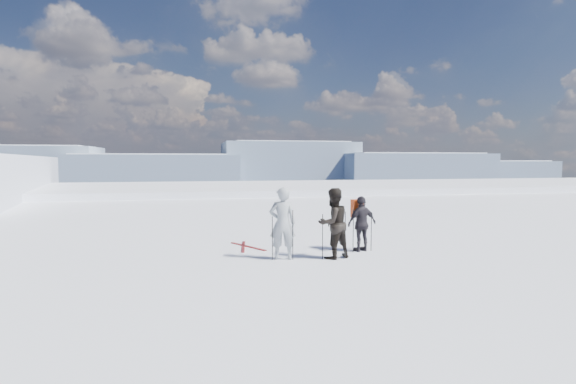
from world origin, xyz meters
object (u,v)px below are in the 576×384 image
skier_dark (333,223)px  skier_pack (362,224)px  skier_grey (282,223)px  skis_loose (246,247)px

skier_dark → skier_pack: size_ratio=1.18×
skier_pack → skier_grey: bearing=-0.3°
skier_grey → skier_pack: skier_grey is taller
skier_dark → skier_pack: bearing=-167.2°
skier_pack → skis_loose: bearing=-35.7°
skier_dark → skis_loose: bearing=-65.2°
skier_grey → skier_dark: 1.37m
skier_pack → skier_dark: bearing=20.4°
skier_grey → skier_dark: skier_grey is taller
skier_grey → skis_loose: 2.26m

